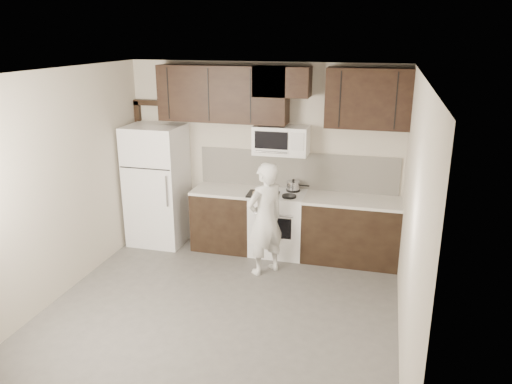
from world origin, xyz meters
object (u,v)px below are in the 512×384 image
at_px(microwave, 281,140).
at_px(person, 265,219).
at_px(refrigerator, 157,185).
at_px(stove, 278,223).

distance_m(microwave, person, 1.19).
bearing_deg(microwave, refrigerator, -174.85).
xyz_separation_m(stove, microwave, (-0.00, 0.12, 1.19)).
bearing_deg(person, stove, -142.78).
bearing_deg(stove, refrigerator, -178.49).
height_order(stove, person, person).
relative_size(refrigerator, person, 1.18).
relative_size(stove, person, 0.62).
relative_size(microwave, refrigerator, 0.42).
bearing_deg(person, refrigerator, -68.62).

